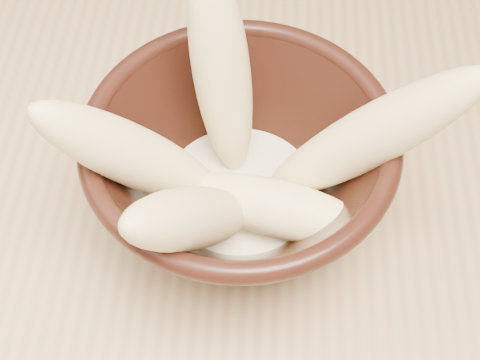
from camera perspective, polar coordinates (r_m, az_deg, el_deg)
name	(u,v)px	position (r m, az deg, el deg)	size (l,w,h in m)	color
table	(7,182)	(0.62, -19.25, -0.13)	(1.20, 0.80, 0.75)	tan
bowl	(240,172)	(0.42, 0.00, 0.68)	(0.19, 0.19, 0.10)	black
milk_puddle	(240,194)	(0.44, 0.00, -1.21)	(0.11, 0.11, 0.01)	beige
banana_upright	(222,72)	(0.41, -1.58, 9.18)	(0.04, 0.04, 0.15)	#F0D68D
banana_left	(136,157)	(0.39, -8.84, 1.94)	(0.04, 0.04, 0.15)	#F0D68D
banana_right	(366,139)	(0.39, 10.73, 3.47)	(0.04, 0.04, 0.16)	#F0D68D
banana_across	(274,208)	(0.41, 2.93, -2.37)	(0.04, 0.04, 0.12)	#F0D68D
banana_front	(193,218)	(0.37, -4.01, -3.24)	(0.04, 0.04, 0.14)	#F0D68D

